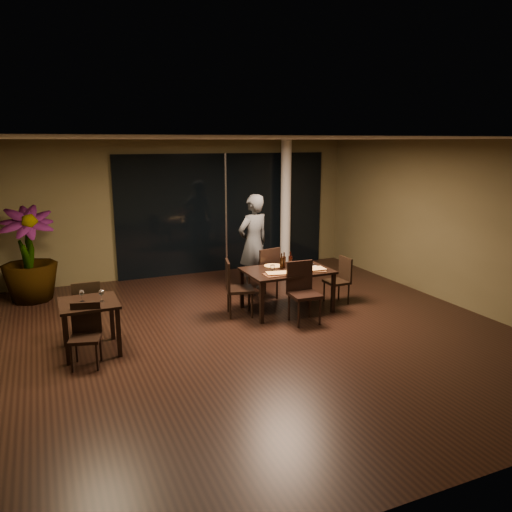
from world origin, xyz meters
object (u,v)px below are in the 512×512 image
Objects in this scene: side_table at (89,310)px; potted_plant at (28,255)px; bottle_a at (282,261)px; chair_main_right at (340,278)px; chair_main_far at (266,271)px; chair_side_near at (86,331)px; chair_side_far at (87,305)px; diner at (253,244)px; bottle_c at (284,260)px; main_table at (287,274)px; chair_main_near at (302,289)px; bottle_b at (290,260)px; chair_main_left at (235,285)px.

potted_plant is at bearing 105.19° from side_table.
chair_main_right is at bearing -4.36° from bottle_a.
chair_side_near is (-3.42, -1.64, -0.09)m from chair_main_far.
diner is at bearing -159.95° from chair_side_far.
diner reaches higher than bottle_c.
diner reaches higher than chair_side_near.
chair_main_near reaches higher than main_table.
chair_main_far is 4.46m from potted_plant.
potted_plant is 5.82× the size of bottle_b.
chair_main_right is (1.13, 0.58, -0.08)m from chair_main_near.
chair_main_far is 1.17× the size of chair_main_right.
chair_main_near reaches higher than chair_main_far.
chair_side_far is 2.46m from potted_plant.
chair_main_right is 4.69m from chair_side_near.
chair_main_right is at bearing 136.11° from chair_main_far.
bottle_b reaches higher than main_table.
chair_side_far is 3.53m from diner.
main_table is 4.85m from potted_plant.
potted_plant reaches higher than main_table.
chair_main_left is at bearing 178.19° from bottle_a.
potted_plant is (-5.30, 2.44, 0.41)m from chair_main_right.
chair_side_far is at bearing 171.07° from chair_main_near.
bottle_b is (0.17, -0.67, 0.34)m from chair_main_far.
bottle_b reaches higher than chair_main_left.
chair_main_near is 1.03× the size of chair_main_left.
bottle_b is (3.48, -0.07, 0.40)m from chair_side_far.
side_table is 0.82× the size of chair_main_left.
chair_main_near is at bearing -62.75° from chair_main_right.
chair_main_left is at bearing 177.22° from bottle_b.
chair_main_near reaches higher than chair_main_right.
chair_side_near is (-0.09, -0.41, -0.15)m from side_table.
chair_main_near is at bearing 19.88° from chair_side_near.
side_table is 0.89× the size of chair_side_far.
chair_side_near is 0.43× the size of diner.
bottle_a reaches higher than chair_main_right.
chair_side_far is at bearing 179.72° from bottle_c.
main_table is at bearing -90.87° from chair_main_right.
chair_main_near is 3.57× the size of bottle_a.
bottle_c is at bearing 77.49° from diner.
bottle_a reaches higher than chair_main_left.
chair_main_left is at bearing -35.58° from potted_plant.
side_table is 0.79× the size of chair_main_far.
bottle_a is (0.88, -0.03, 0.34)m from chair_main_left.
chair_main_near reaches higher than chair_side_far.
chair_main_right is 0.48× the size of potted_plant.
main_table is at bearing 77.44° from diner.
bottle_c reaches higher than chair_main_right.
potted_plant is at bearing -70.15° from chair_side_far.
chair_main_right is at bearing 178.72° from chair_side_far.
chair_main_right reaches higher than main_table.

